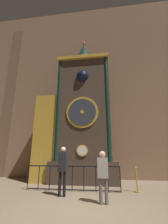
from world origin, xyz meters
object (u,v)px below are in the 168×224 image
at_px(visitor_far, 103,171).
at_px(stanchion_post, 137,184).
at_px(visitor_near, 63,166).
at_px(clock_tower, 77,118).

distance_m(visitor_far, stanchion_post, 2.31).
bearing_deg(visitor_far, visitor_near, 158.45).
height_order(clock_tower, stanchion_post, clock_tower).
xyz_separation_m(clock_tower, stanchion_post, (2.88, -1.70, -3.33)).
bearing_deg(clock_tower, visitor_far, -66.27).
bearing_deg(clock_tower, stanchion_post, -30.49).
height_order(visitor_near, stanchion_post, visitor_near).
distance_m(clock_tower, visitor_near, 3.77).
distance_m(clock_tower, visitor_far, 4.61).
bearing_deg(visitor_near, clock_tower, 97.03).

